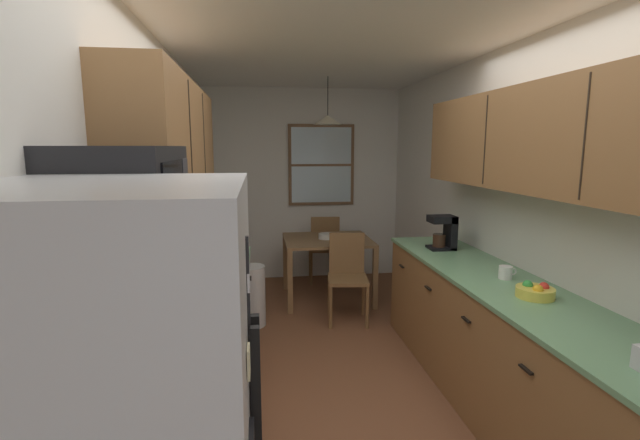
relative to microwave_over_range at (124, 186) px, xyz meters
name	(u,v)px	position (x,y,z in m)	size (l,w,h in m)	color
ground_plane	(336,365)	(1.11, 1.63, -1.64)	(12.00, 12.00, 0.00)	brown
wall_left	(157,217)	(-0.24, 1.63, -0.37)	(0.10, 9.00, 2.55)	silver
wall_right	(498,210)	(2.46, 1.63, -0.37)	(0.10, 9.00, 2.55)	silver
wall_back	(303,185)	(1.11, 4.28, -0.37)	(4.40, 0.10, 2.55)	silver
ceiling_slab	(338,36)	(1.11, 1.63, 0.95)	(4.40, 9.00, 0.08)	white
microwave_over_range	(124,186)	(0.00, 0.00, 0.00)	(0.39, 0.63, 0.30)	black
counter_left	(205,340)	(0.11, 1.25, -1.19)	(0.64, 1.91, 0.90)	olive
upper_cabinets_left	(172,137)	(-0.03, 1.20, 0.21)	(0.33, 1.99, 0.67)	olive
counter_right	(509,353)	(2.11, 0.77, -1.19)	(0.64, 3.27, 0.90)	olive
upper_cabinets_right	(551,139)	(2.25, 0.72, 0.19)	(0.33, 2.95, 0.67)	olive
dining_table	(327,247)	(1.29, 3.26, -1.01)	(0.99, 0.88, 0.73)	brown
dining_chair_near	(347,273)	(1.40, 2.61, -1.14)	(0.45, 0.45, 0.90)	brown
dining_chair_far	(325,246)	(1.35, 3.91, -1.14)	(0.43, 0.43, 0.90)	brown
pendant_light	(328,120)	(1.29, 3.26, 0.44)	(0.31, 0.31, 0.52)	black
back_window	(321,165)	(1.35, 4.21, -0.10)	(0.89, 0.05, 1.08)	brown
trash_bin	(251,296)	(0.41, 2.58, -1.33)	(0.29, 0.29, 0.61)	silver
storage_canister	(187,292)	(0.11, 0.64, -0.64)	(0.11, 0.11, 0.21)	red
dish_towel	(256,426)	(0.47, 0.15, -1.14)	(0.02, 0.16, 0.24)	white
coffee_maker	(445,232)	(2.11, 1.87, -0.58)	(0.22, 0.18, 0.30)	black
mug_by_coffeemaker	(506,272)	(2.16, 0.95, -0.70)	(0.13, 0.09, 0.09)	white
fruit_bowl	(535,291)	(2.13, 0.58, -0.70)	(0.22, 0.22, 0.09)	#E5D14C
table_serving_bowl	(327,236)	(1.28, 3.26, -0.88)	(0.19, 0.19, 0.06)	silver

